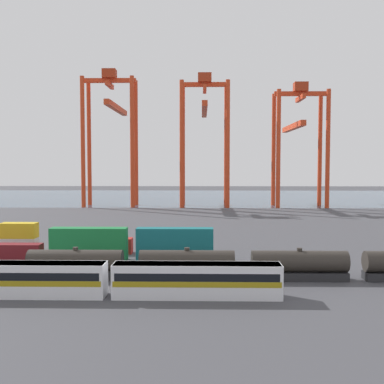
{
  "coord_description": "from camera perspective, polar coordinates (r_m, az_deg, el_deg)",
  "views": [
    {
      "loc": [
        7.4,
        -76.5,
        15.21
      ],
      "look_at": [
        5.08,
        33.99,
        8.67
      ],
      "focal_mm": 43.63,
      "sensor_mm": 36.0,
      "label": 1
    }
  ],
  "objects": [
    {
      "name": "passenger_train",
      "position": [
        55.22,
        -10.07,
        -10.35
      ],
      "size": [
        39.35,
        3.14,
        3.9
      ],
      "color": "silver",
      "rests_on": "ground_plane"
    },
    {
      "name": "shipping_container_1",
      "position": [
        80.6,
        -22.01,
        -6.8
      ],
      "size": [
        12.1,
        2.44,
        2.6
      ],
      "primitive_type": "cube",
      "color": "maroon",
      "rests_on": "ground_plane"
    },
    {
      "name": "shipping_container_8",
      "position": [
        85.59,
        -20.38,
        -4.42
      ],
      "size": [
        6.04,
        2.44,
        2.6
      ],
      "primitive_type": "cube",
      "color": "gold",
      "rests_on": "shipping_container_7"
    },
    {
      "name": "shipping_container_7",
      "position": [
        85.97,
        -20.34,
        -6.14
      ],
      "size": [
        6.04,
        2.44,
        2.6
      ],
      "primitive_type": "cube",
      "color": "silver",
      "rests_on": "ground_plane"
    },
    {
      "name": "shipping_container_5",
      "position": [
        73.85,
        -2.11,
        -5.42
      ],
      "size": [
        12.1,
        2.44,
        2.6
      ],
      "primitive_type": "cube",
      "color": "#146066",
      "rests_on": "shipping_container_4"
    },
    {
      "name": "gantry_crane_west",
      "position": [
        175.86,
        -9.81,
        8.25
      ],
      "size": [
        19.12,
        38.68,
        49.39
      ],
      "color": "red",
      "rests_on": "ground_plane"
    },
    {
      "name": "gantry_crane_central",
      "position": [
        173.01,
        1.55,
        8.15
      ],
      "size": [
        17.69,
        40.81,
        47.82
      ],
      "color": "red",
      "rests_on": "ground_plane"
    },
    {
      "name": "harbour_water",
      "position": [
        217.84,
        -0.75,
        -0.62
      ],
      "size": [
        400.0,
        110.0,
        0.01
      ],
      "primitive_type": "cube",
      "color": "#384C60",
      "rests_on": "ground_plane"
    },
    {
      "name": "shipping_container_3",
      "position": [
        75.87,
        -12.5,
        -5.26
      ],
      "size": [
        12.1,
        2.44,
        2.6
      ],
      "primitive_type": "cube",
      "color": "#197538",
      "rests_on": "shipping_container_2"
    },
    {
      "name": "shipping_container_4",
      "position": [
        74.29,
        -2.1,
        -7.4
      ],
      "size": [
        12.1,
        2.44,
        2.6
      ],
      "primitive_type": "cube",
      "color": "#146066",
      "rests_on": "ground_plane"
    },
    {
      "name": "shipping_container_9",
      "position": [
        82.03,
        -11.54,
        -6.44
      ],
      "size": [
        12.1,
        2.44,
        2.6
      ],
      "primitive_type": "cube",
      "color": "#AD211C",
      "rests_on": "ground_plane"
    },
    {
      "name": "shipping_container_2",
      "position": [
        76.3,
        -12.48,
        -7.2
      ],
      "size": [
        12.1,
        2.44,
        2.6
      ],
      "primitive_type": "cube",
      "color": "#197538",
      "rests_on": "ground_plane"
    },
    {
      "name": "freight_tank_row",
      "position": [
        62.61,
        6.25,
        -8.83
      ],
      "size": [
        57.0,
        2.77,
        4.23
      ],
      "color": "#232326",
      "rests_on": "ground_plane"
    },
    {
      "name": "shipping_container_10",
      "position": [
        80.17,
        -2.09,
        -6.61
      ],
      "size": [
        6.04,
        2.44,
        2.6
      ],
      "primitive_type": "cube",
      "color": "slate",
      "rests_on": "ground_plane"
    },
    {
      "name": "ground_plane",
      "position": [
        117.72,
        -2.42,
        -4.04
      ],
      "size": [
        420.0,
        420.0,
        0.0
      ],
      "primitive_type": "plane",
      "color": "#424247"
    },
    {
      "name": "gantry_crane_east",
      "position": [
        175.92,
        12.87,
        7.03
      ],
      "size": [
        18.76,
        37.56,
        44.46
      ],
      "color": "red",
      "rests_on": "ground_plane"
    }
  ]
}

